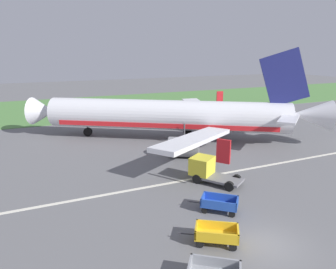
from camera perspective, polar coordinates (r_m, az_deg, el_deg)
The scene contains 7 objects.
ground_plane at distance 20.38m, azimuth 17.33°, elevation -18.34°, with size 220.00×220.00×0.00m, color slate.
grass_strip at distance 65.68m, azimuth -13.31°, elevation 4.94°, with size 220.00×28.00×0.06m, color #518442.
apron_stripe at distance 27.89m, azimuth 3.27°, elevation -8.22°, with size 120.00×0.36×0.01m, color silver.
airplane at distance 39.51m, azimuth 1.17°, elevation 3.38°, with size 33.56×28.12×11.34m.
baggage_cart_second_in_row at distance 19.48m, azimuth 8.73°, elevation -17.35°, with size 3.37×2.57×1.07m.
baggage_cart_third_in_row at distance 22.88m, azimuth 9.24°, elevation -12.18°, with size 3.17×2.88×1.07m.
service_truck_beside_carts at distance 27.45m, azimuth 7.07°, elevation -6.23°, with size 4.02×4.69×2.10m.
Camera 1 is at (-11.85, -12.45, 10.95)m, focal length 33.79 mm.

